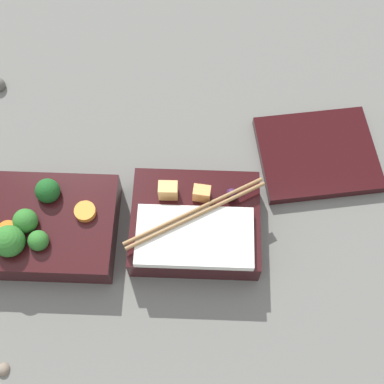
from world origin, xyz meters
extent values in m
plane|color=slate|center=(0.00, 0.00, 0.00)|extent=(3.00, 3.00, 0.00)
cube|color=black|center=(-0.10, 0.01, 0.02)|extent=(0.17, 0.14, 0.04)
sphere|color=#2D7028|center=(-0.10, -0.03, 0.05)|extent=(0.03, 0.03, 0.03)
sphere|color=#2D7028|center=(-0.14, -0.03, 0.05)|extent=(0.04, 0.04, 0.04)
sphere|color=#2D7028|center=(-0.12, 0.00, 0.05)|extent=(0.03, 0.03, 0.03)
sphere|color=#19511E|center=(-0.10, 0.04, 0.05)|extent=(0.03, 0.03, 0.03)
cylinder|color=orange|center=(-0.05, 0.02, 0.05)|extent=(0.04, 0.04, 0.01)
cylinder|color=orange|center=(-0.15, -0.01, 0.04)|extent=(0.04, 0.04, 0.01)
cube|color=black|center=(0.09, 0.02, 0.02)|extent=(0.17, 0.14, 0.04)
cube|color=white|center=(0.09, -0.01, 0.05)|extent=(0.15, 0.08, 0.01)
cube|color=#EAB266|center=(0.06, 0.05, 0.05)|extent=(0.03, 0.02, 0.03)
cube|color=#F4A356|center=(0.10, 0.05, 0.05)|extent=(0.02, 0.02, 0.02)
sphere|color=#381942|center=(0.14, 0.05, 0.05)|extent=(0.02, 0.02, 0.02)
cylinder|color=olive|center=(0.10, 0.01, 0.06)|extent=(0.18, 0.10, 0.01)
cylinder|color=olive|center=(0.09, 0.02, 0.06)|extent=(0.18, 0.10, 0.01)
cube|color=black|center=(0.27, 0.14, 0.01)|extent=(0.19, 0.16, 0.02)
sphere|color=#7A6B5B|center=(-0.13, -0.18, 0.00)|extent=(0.02, 0.02, 0.02)
camera|label=1|loc=(0.10, -0.26, 0.68)|focal=50.00mm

